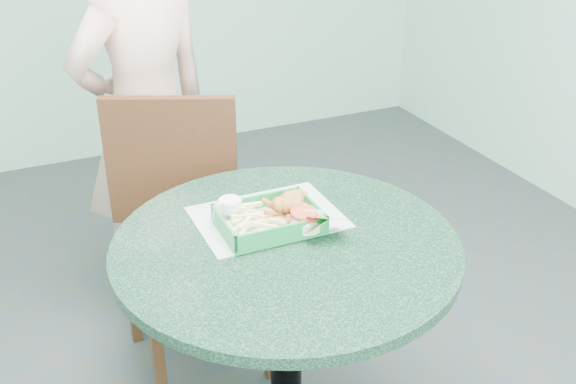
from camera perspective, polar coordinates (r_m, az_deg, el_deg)
name	(u,v)px	position (r m, az deg, el deg)	size (l,w,h in m)	color
cafe_table	(286,301)	(1.82, -0.18, -9.23)	(0.89, 0.89, 0.75)	black
dining_chair	(185,219)	(2.32, -8.75, -2.23)	(0.45, 0.45, 0.93)	#3A2719
diner_person	(146,113)	(2.48, -11.91, 6.59)	(0.59, 0.39, 1.62)	#D59F93
placemat	(268,224)	(1.82, -1.72, -2.69)	(0.38, 0.29, 0.00)	#B3C9C5
food_basket	(269,230)	(1.77, -1.60, -3.21)	(0.25, 0.19, 0.05)	#168C41
crab_sandwich	(289,213)	(1.77, 0.07, -1.81)	(0.13, 0.13, 0.08)	tan
fries_pile	(251,221)	(1.76, -3.17, -2.50)	(0.12, 0.13, 0.05)	#FFEEA5
sauce_ramekin	(230,211)	(1.79, -4.92, -1.62)	(0.06, 0.06, 0.03)	white
garnish_cup	(310,227)	(1.73, 1.87, -2.94)	(0.12, 0.12, 0.05)	white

